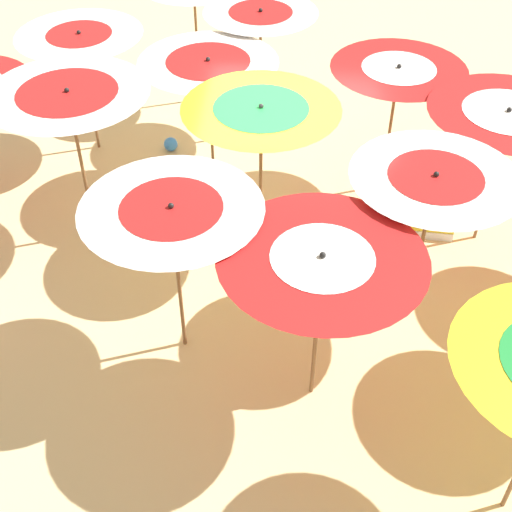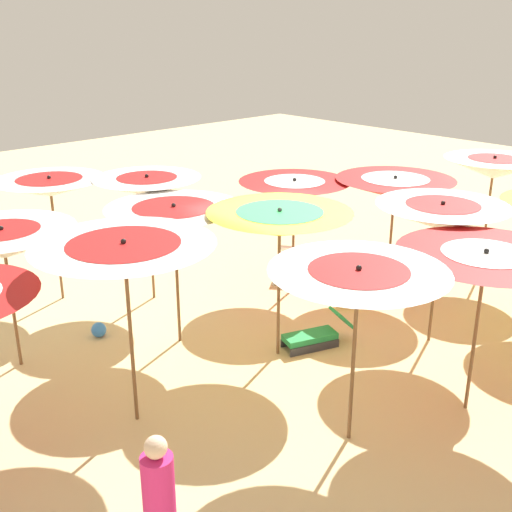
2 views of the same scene
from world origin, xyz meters
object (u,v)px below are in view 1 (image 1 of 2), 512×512
(beach_umbrella_7, at_px, (261,120))
(beach_umbrella_6, at_px, (433,189))
(beach_umbrella_12, at_px, (172,219))
(beach_ball, at_px, (171,144))
(beach_umbrella_11, at_px, (321,269))
(lounger_3, at_px, (420,220))
(beach_umbrella_8, at_px, (209,70))
(beach_umbrella_9, at_px, (81,46))
(beach_umbrella_1, at_px, (506,123))
(beach_umbrella_13, at_px, (70,105))
(lounger_0, at_px, (300,243))
(lounger_2, at_px, (405,157))
(beach_umbrella_3, at_px, (261,21))
(beach_umbrella_2, at_px, (398,78))

(beach_umbrella_7, bearing_deg, beach_umbrella_6, 56.56)
(beach_umbrella_12, distance_m, beach_ball, 5.15)
(beach_umbrella_11, relative_size, lounger_3, 1.95)
(beach_umbrella_8, distance_m, beach_umbrella_9, 2.52)
(beach_umbrella_1, xyz_separation_m, beach_umbrella_13, (0.26, -6.03, 0.22))
(beach_umbrella_9, bearing_deg, lounger_0, 53.88)
(beach_umbrella_7, distance_m, lounger_2, 3.86)
(beach_umbrella_7, bearing_deg, lounger_0, 68.48)
(lounger_3, bearing_deg, beach_umbrella_3, 139.52)
(beach_umbrella_7, bearing_deg, beach_umbrella_8, -148.42)
(beach_umbrella_11, bearing_deg, lounger_0, -176.06)
(beach_umbrella_9, bearing_deg, beach_umbrella_11, 36.38)
(beach_umbrella_7, xyz_separation_m, lounger_3, (-0.41, 2.52, -1.98))
(beach_umbrella_11, bearing_deg, beach_umbrella_7, -164.31)
(beach_umbrella_3, relative_size, beach_umbrella_6, 1.01)
(beach_umbrella_6, distance_m, beach_umbrella_8, 4.17)
(beach_umbrella_8, height_order, beach_umbrella_11, beach_umbrella_8)
(beach_umbrella_6, bearing_deg, beach_umbrella_8, -133.25)
(lounger_2, distance_m, lounger_3, 1.81)
(beach_umbrella_6, xyz_separation_m, beach_umbrella_8, (-2.86, -3.04, 0.00))
(beach_umbrella_2, height_order, lounger_0, beach_umbrella_2)
(beach_umbrella_2, height_order, beach_umbrella_7, beach_umbrella_7)
(beach_umbrella_11, distance_m, beach_umbrella_13, 4.51)
(lounger_3, bearing_deg, beach_umbrella_13, -170.66)
(beach_umbrella_1, distance_m, beach_umbrella_11, 4.09)
(beach_umbrella_6, distance_m, lounger_2, 4.15)
(beach_umbrella_7, relative_size, beach_umbrella_13, 0.95)
(beach_umbrella_6, xyz_separation_m, lounger_2, (-3.64, 0.30, -1.97))
(beach_umbrella_8, xyz_separation_m, lounger_3, (1.03, 3.40, -1.95))
(lounger_0, bearing_deg, beach_umbrella_7, -1.40)
(beach_umbrella_8, xyz_separation_m, beach_umbrella_12, (3.60, -0.02, -0.02))
(lounger_3, height_order, beach_ball, lounger_3)
(beach_umbrella_2, xyz_separation_m, beach_ball, (-0.89, -3.81, -1.93))
(beach_umbrella_7, relative_size, lounger_3, 2.03)
(lounger_3, relative_size, beach_ball, 4.71)
(beach_umbrella_3, relative_size, beach_umbrella_13, 0.95)
(beach_umbrella_2, relative_size, beach_ball, 8.95)
(beach_umbrella_13, bearing_deg, beach_umbrella_3, 141.89)
(beach_ball, bearing_deg, beach_umbrella_1, 67.17)
(lounger_2, bearing_deg, lounger_0, 17.37)
(beach_umbrella_2, distance_m, lounger_2, 2.01)
(beach_umbrella_9, relative_size, beach_ball, 8.90)
(beach_umbrella_8, height_order, beach_umbrella_13, beach_umbrella_13)
(beach_umbrella_12, bearing_deg, beach_umbrella_11, 67.91)
(lounger_2, bearing_deg, beach_umbrella_1, 80.03)
(beach_umbrella_7, relative_size, beach_umbrella_11, 1.04)
(beach_umbrella_7, bearing_deg, beach_umbrella_13, -91.02)
(beach_umbrella_7, height_order, beach_umbrella_11, beach_umbrella_7)
(beach_umbrella_1, distance_m, beach_umbrella_12, 4.95)
(beach_umbrella_6, relative_size, lounger_0, 1.90)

